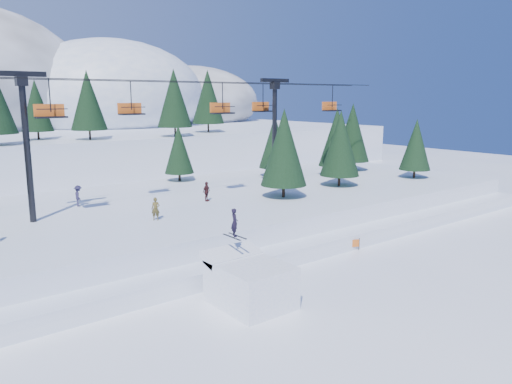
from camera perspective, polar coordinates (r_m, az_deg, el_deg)
ground at (r=27.67m, az=5.42°, el=-12.87°), size 160.00×160.00×0.00m
mid_shelf at (r=41.52m, az=-11.84°, el=-3.13°), size 70.00×22.00×2.50m
berm at (r=33.34m, az=-4.11°, el=-7.65°), size 70.00×6.00×1.10m
jump_kicker at (r=27.36m, az=-0.77°, el=-10.25°), size 3.41×4.65×5.06m
chairlift at (r=41.38m, az=-9.65°, el=8.21°), size 46.00×3.21×10.28m
conifer_stand at (r=40.06m, az=-14.32°, el=4.43°), size 63.39×16.99×9.37m
distant_skiers at (r=39.26m, az=-15.99°, el=-1.04°), size 32.87×8.88×1.69m
banner_near at (r=36.92m, az=9.80°, el=-5.96°), size 2.69×1.02×0.90m
banner_far at (r=37.46m, az=9.60°, el=-5.70°), size 2.86×0.13×0.90m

